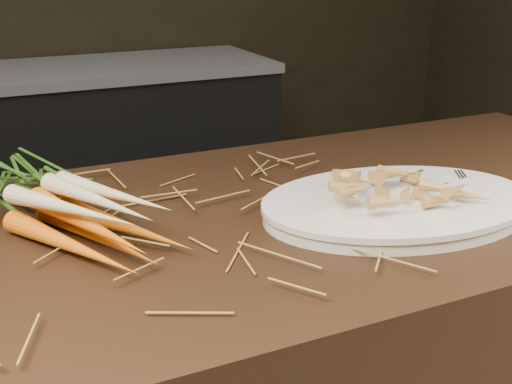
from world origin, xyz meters
TOP-DOWN VIEW (x-y plane):
  - back_counter at (0.30, 2.18)m, footprint 1.82×0.62m
  - straw_bedding at (0.00, 0.30)m, footprint 1.40×0.60m
  - root_veg_bunch at (0.03, 0.42)m, footprint 0.34×0.50m
  - serving_platter at (0.55, 0.20)m, footprint 0.48×0.35m
  - roasted_veg_heap at (0.55, 0.20)m, footprint 0.24×0.19m
  - serving_fork at (0.70, 0.16)m, footprint 0.09×0.15m

SIDE VIEW (x-z plane):
  - back_counter at x=0.30m, z-range 0.00..0.84m
  - straw_bedding at x=0.00m, z-range 0.90..0.92m
  - serving_platter at x=0.55m, z-range 0.90..0.92m
  - serving_fork at x=0.70m, z-range 0.92..0.93m
  - root_veg_bunch at x=0.03m, z-range 0.90..0.99m
  - roasted_veg_heap at x=0.55m, z-range 0.92..0.97m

